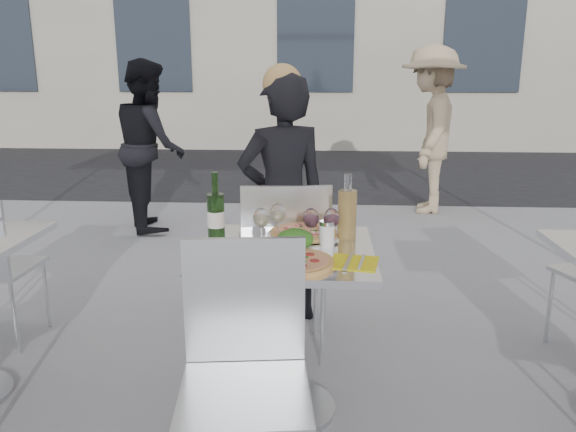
# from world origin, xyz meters

# --- Properties ---
(ground) EXTENTS (80.00, 80.00, 0.00)m
(ground) POSITION_xyz_m (0.00, 0.00, 0.00)
(ground) COLOR gray
(street_asphalt) EXTENTS (24.00, 5.00, 0.00)m
(street_asphalt) POSITION_xyz_m (0.00, 6.50, 0.00)
(street_asphalt) COLOR black
(street_asphalt) RESTS_ON ground
(main_table) EXTENTS (0.72, 0.72, 0.75)m
(main_table) POSITION_xyz_m (0.00, 0.00, 0.54)
(main_table) COLOR #B7BABF
(main_table) RESTS_ON ground
(chair_far) EXTENTS (0.47, 0.48, 0.94)m
(chair_far) POSITION_xyz_m (-0.03, 0.46, 0.56)
(chair_far) COLOR silver
(chair_far) RESTS_ON ground
(chair_near) EXTENTS (0.46, 0.47, 0.92)m
(chair_near) POSITION_xyz_m (-0.10, -0.53, 0.54)
(chair_near) COLOR silver
(chair_near) RESTS_ON ground
(woman_diner) EXTENTS (0.62, 0.52, 1.45)m
(woman_diner) POSITION_xyz_m (-0.08, 0.95, 0.73)
(woman_diner) COLOR black
(woman_diner) RESTS_ON ground
(pedestrian_a) EXTENTS (0.85, 0.94, 1.58)m
(pedestrian_a) POSITION_xyz_m (-1.46, 2.96, 0.79)
(pedestrian_a) COLOR black
(pedestrian_a) RESTS_ON ground
(pedestrian_b) EXTENTS (0.86, 1.23, 1.73)m
(pedestrian_b) POSITION_xyz_m (1.27, 3.78, 0.87)
(pedestrian_b) COLOR tan
(pedestrian_b) RESTS_ON ground
(pizza_near) EXTENTS (0.32, 0.32, 0.02)m
(pizza_near) POSITION_xyz_m (0.04, -0.20, 0.76)
(pizza_near) COLOR #E7B65A
(pizza_near) RESTS_ON main_table
(pizza_far) EXTENTS (0.33, 0.33, 0.03)m
(pizza_far) POSITION_xyz_m (0.07, 0.17, 0.77)
(pizza_far) COLOR white
(pizza_far) RESTS_ON main_table
(salad_plate) EXTENTS (0.22, 0.22, 0.09)m
(salad_plate) POSITION_xyz_m (0.04, -0.01, 0.79)
(salad_plate) COLOR white
(salad_plate) RESTS_ON main_table
(wine_bottle) EXTENTS (0.07, 0.08, 0.29)m
(wine_bottle) POSITION_xyz_m (-0.31, 0.12, 0.86)
(wine_bottle) COLOR #27511E
(wine_bottle) RESTS_ON main_table
(carafe) EXTENTS (0.08, 0.08, 0.29)m
(carafe) POSITION_xyz_m (0.25, 0.13, 0.87)
(carafe) COLOR tan
(carafe) RESTS_ON main_table
(sugar_shaker) EXTENTS (0.06, 0.06, 0.11)m
(sugar_shaker) POSITION_xyz_m (0.17, 0.04, 0.80)
(sugar_shaker) COLOR white
(sugar_shaker) RESTS_ON main_table
(wineglass_white_a) EXTENTS (0.07, 0.07, 0.16)m
(wineglass_white_a) POSITION_xyz_m (-0.11, 0.05, 0.86)
(wineglass_white_a) COLOR white
(wineglass_white_a) RESTS_ON main_table
(wineglass_white_b) EXTENTS (0.07, 0.07, 0.16)m
(wineglass_white_b) POSITION_xyz_m (-0.04, 0.15, 0.86)
(wineglass_white_b) COLOR white
(wineglass_white_b) RESTS_ON main_table
(wineglass_red_a) EXTENTS (0.07, 0.07, 0.16)m
(wineglass_red_a) POSITION_xyz_m (0.10, 0.07, 0.86)
(wineglass_red_a) COLOR white
(wineglass_red_a) RESTS_ON main_table
(wineglass_red_b) EXTENTS (0.07, 0.07, 0.16)m
(wineglass_red_b) POSITION_xyz_m (0.19, 0.07, 0.86)
(wineglass_red_b) COLOR white
(wineglass_red_b) RESTS_ON main_table
(napkin_left) EXTENTS (0.20, 0.20, 0.01)m
(napkin_left) POSITION_xyz_m (-0.24, -0.25, 0.75)
(napkin_left) COLOR yellow
(napkin_left) RESTS_ON main_table
(napkin_right) EXTENTS (0.21, 0.21, 0.01)m
(napkin_right) POSITION_xyz_m (0.27, -0.16, 0.75)
(napkin_right) COLOR yellow
(napkin_right) RESTS_ON main_table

